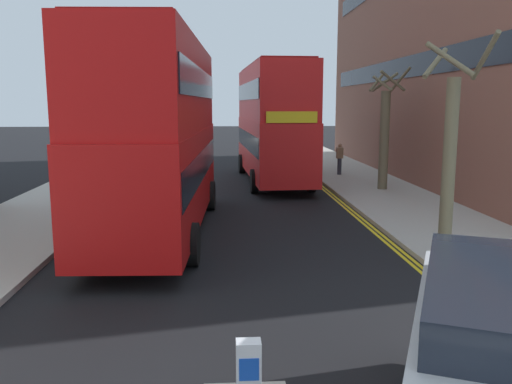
# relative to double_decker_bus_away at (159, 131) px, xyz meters

# --- Properties ---
(sidewalk_right) EXTENTS (4.00, 80.00, 0.14)m
(sidewalk_right) POSITION_rel_double_decker_bus_away_xyz_m (8.60, 1.38, -2.96)
(sidewalk_right) COLOR #ADA89E
(sidewalk_right) RESTS_ON ground
(sidewalk_left) EXTENTS (4.00, 80.00, 0.14)m
(sidewalk_left) POSITION_rel_double_decker_bus_away_xyz_m (-4.40, 1.38, -2.96)
(sidewalk_left) COLOR #ADA89E
(sidewalk_left) RESTS_ON ground
(kerb_line_outer) EXTENTS (0.10, 56.00, 0.01)m
(kerb_line_outer) POSITION_rel_double_decker_bus_away_xyz_m (6.50, -0.62, -3.03)
(kerb_line_outer) COLOR yellow
(kerb_line_outer) RESTS_ON ground
(kerb_line_inner) EXTENTS (0.10, 56.00, 0.01)m
(kerb_line_inner) POSITION_rel_double_decker_bus_away_xyz_m (6.34, -0.62, -3.03)
(kerb_line_inner) COLOR yellow
(kerb_line_inner) RESTS_ON ground
(double_decker_bus_away) EXTENTS (3.14, 10.90, 5.64)m
(double_decker_bus_away) POSITION_rel_double_decker_bus_away_xyz_m (0.00, 0.00, 0.00)
(double_decker_bus_away) COLOR #B20F0F
(double_decker_bus_away) RESTS_ON ground
(double_decker_bus_oncoming) EXTENTS (3.13, 10.90, 5.64)m
(double_decker_bus_oncoming) POSITION_rel_double_decker_bus_away_xyz_m (4.30, 10.21, 0.00)
(double_decker_bus_oncoming) COLOR red
(double_decker_bus_oncoming) RESTS_ON ground
(pedestrian_far) EXTENTS (0.34, 0.22, 1.62)m
(pedestrian_far) POSITION_rel_double_decker_bus_away_xyz_m (7.95, 11.55, -2.04)
(pedestrian_far) COLOR #2D2D38
(pedestrian_far) RESTS_ON sidewalk_right
(street_tree_near) EXTENTS (1.65, 1.59, 5.19)m
(street_tree_near) POSITION_rel_double_decker_bus_away_xyz_m (8.80, 6.78, -0.49)
(street_tree_near) COLOR #6B6047
(street_tree_near) RESTS_ON sidewalk_right
(street_tree_mid) EXTENTS (1.56, 1.53, 5.22)m
(street_tree_mid) POSITION_rel_double_decker_bus_away_xyz_m (7.11, -3.66, -0.45)
(street_tree_mid) COLOR #6B6047
(street_tree_mid) RESTS_ON sidewalk_right
(street_tree_far) EXTENTS (1.89, 1.91, 5.26)m
(street_tree_far) POSITION_rel_double_decker_bus_away_xyz_m (7.16, 17.68, -0.42)
(street_tree_far) COLOR #6B6047
(street_tree_far) RESTS_ON sidewalk_right
(townhouse_terrace_right) EXTENTS (10.08, 28.00, 14.51)m
(townhouse_terrace_right) POSITION_rel_double_decker_bus_away_xyz_m (15.59, 11.05, 4.23)
(townhouse_terrace_right) COLOR brown
(townhouse_terrace_right) RESTS_ON ground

